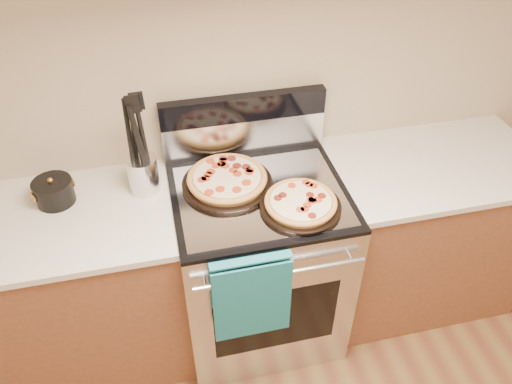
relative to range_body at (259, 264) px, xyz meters
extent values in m
plane|color=#BFAB8A|center=(0.00, 0.35, 0.90)|extent=(4.00, 0.00, 4.00)
cube|color=#B7B7BC|center=(0.00, 0.00, 0.00)|extent=(0.76, 0.68, 0.90)
cube|color=black|center=(0.00, -0.34, 0.00)|extent=(0.56, 0.01, 0.40)
cube|color=black|center=(0.00, 0.00, 0.46)|extent=(0.76, 0.68, 0.02)
cube|color=silver|center=(0.00, 0.31, 0.56)|extent=(0.76, 0.06, 0.18)
cube|color=black|center=(0.00, 0.31, 0.71)|extent=(0.76, 0.06, 0.12)
cylinder|color=silver|center=(0.00, -0.38, 0.35)|extent=(0.70, 0.03, 0.03)
cube|color=gray|center=(0.00, -0.03, 0.47)|extent=(0.70, 0.55, 0.01)
cube|color=brown|center=(-0.88, 0.03, -0.01)|extent=(1.00, 0.62, 0.88)
cube|color=beige|center=(-0.88, 0.03, 0.45)|extent=(1.02, 0.64, 0.03)
cube|color=brown|center=(0.88, 0.03, -0.01)|extent=(1.00, 0.62, 0.88)
cube|color=beige|center=(0.88, 0.03, 0.45)|extent=(1.02, 0.64, 0.03)
cylinder|color=silver|center=(-0.48, 0.14, 0.54)|extent=(0.13, 0.13, 0.16)
cylinder|color=black|center=(-0.85, 0.14, 0.51)|extent=(0.21, 0.21, 0.10)
camera|label=1|loc=(-0.39, -1.62, 1.86)|focal=35.00mm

